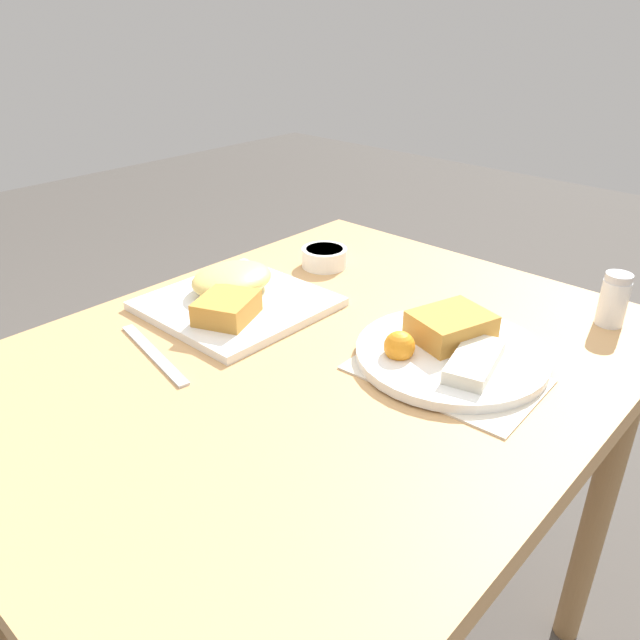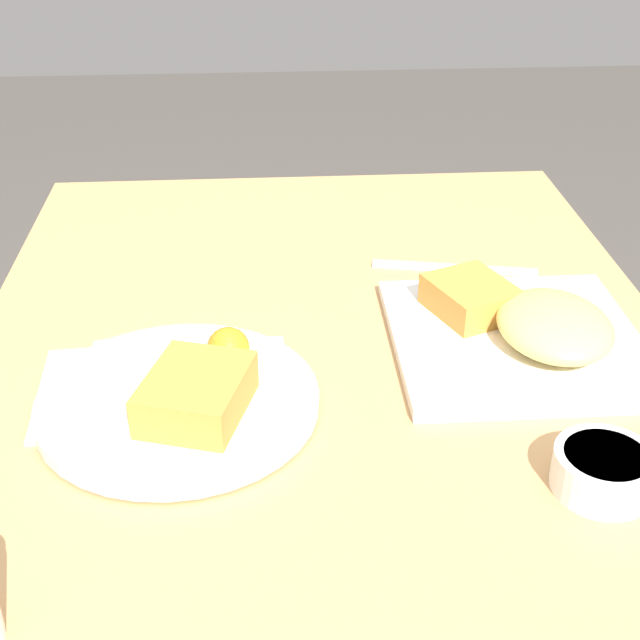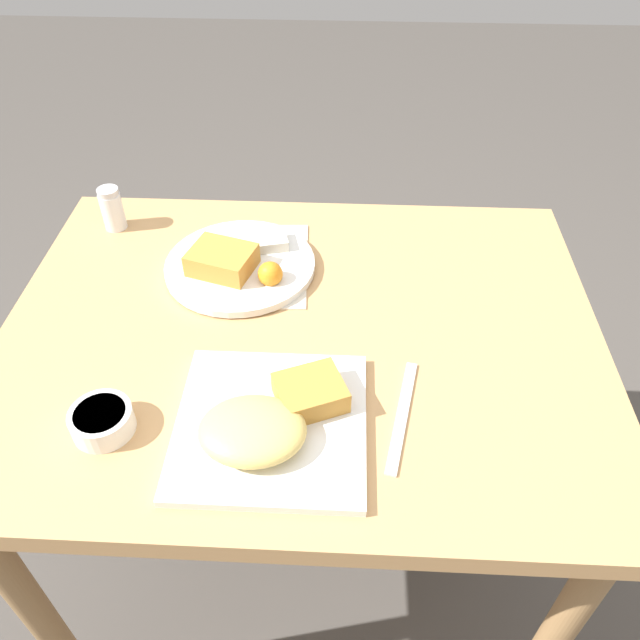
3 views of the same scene
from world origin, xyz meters
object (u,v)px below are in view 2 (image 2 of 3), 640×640
(plate_square_near, at_px, (524,329))
(sauce_ramekin, at_px, (604,470))
(butter_knife, at_px, (454,268))
(plate_oval_far, at_px, (181,395))

(plate_square_near, xyz_separation_m, sauce_ramekin, (-0.23, -0.01, -0.00))
(plate_square_near, height_order, butter_knife, plate_square_near)
(plate_square_near, distance_m, butter_knife, 0.19)
(sauce_ramekin, bearing_deg, plate_square_near, 1.56)
(plate_square_near, distance_m, sauce_ramekin, 0.23)
(plate_square_near, distance_m, plate_oval_far, 0.37)
(plate_square_near, xyz_separation_m, plate_oval_far, (-0.10, 0.36, -0.00))
(plate_oval_far, bearing_deg, plate_square_near, -75.16)
(sauce_ramekin, bearing_deg, butter_knife, 5.92)
(plate_oval_far, relative_size, butter_knife, 1.32)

